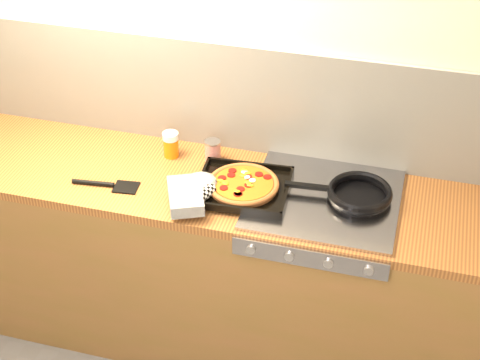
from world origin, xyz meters
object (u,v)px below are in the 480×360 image
(tomato_can, at_px, (213,151))
(frying_pan, at_px, (358,194))
(pizza_on_tray, at_px, (227,187))
(juice_glass, at_px, (171,144))

(tomato_can, bearing_deg, frying_pan, -11.34)
(pizza_on_tray, height_order, tomato_can, tomato_can)
(tomato_can, relative_size, juice_glass, 0.85)
(frying_pan, bearing_deg, tomato_can, 168.66)
(pizza_on_tray, distance_m, frying_pan, 0.53)
(pizza_on_tray, relative_size, tomato_can, 5.04)
(frying_pan, relative_size, tomato_can, 4.47)
(pizza_on_tray, distance_m, tomato_can, 0.27)
(pizza_on_tray, distance_m, juice_glass, 0.39)
(pizza_on_tray, height_order, juice_glass, juice_glass)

